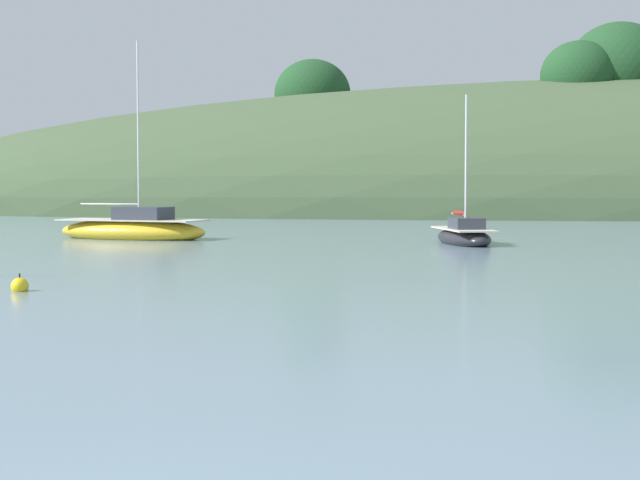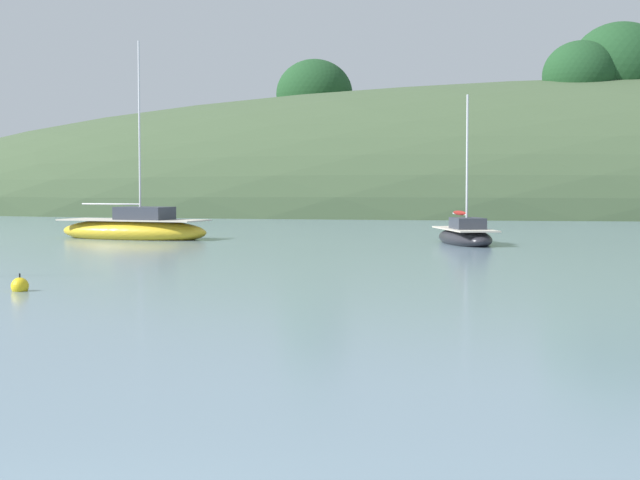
# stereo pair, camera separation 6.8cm
# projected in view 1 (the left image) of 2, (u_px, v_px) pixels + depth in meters

# --- Properties ---
(sailboat_orange_cutter) EXTENTS (3.08, 5.85, 6.67)m
(sailboat_orange_cutter) POSITION_uv_depth(u_px,v_px,m) (464.00, 236.00, 44.45)
(sailboat_orange_cutter) COLOR #232328
(sailboat_orange_cutter) RESTS_ON ground
(sailboat_white_near) EXTENTS (8.13, 4.53, 9.63)m
(sailboat_white_near) POSITION_uv_depth(u_px,v_px,m) (133.00, 229.00, 48.46)
(sailboat_white_near) COLOR gold
(sailboat_white_near) RESTS_ON ground
(mooring_buoy_inner) EXTENTS (0.44, 0.44, 0.54)m
(mooring_buoy_inner) POSITION_uv_depth(u_px,v_px,m) (20.00, 286.00, 25.10)
(mooring_buoy_inner) COLOR yellow
(mooring_buoy_inner) RESTS_ON ground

